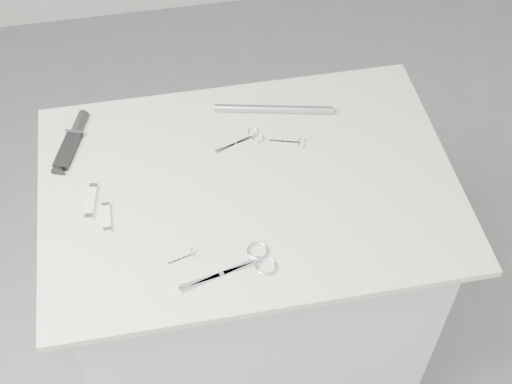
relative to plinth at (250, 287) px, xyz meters
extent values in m
cube|color=gray|center=(0.00, 0.00, -0.46)|extent=(4.00, 4.00, 0.01)
cube|color=beige|center=(0.00, 0.00, 0.00)|extent=(0.90, 0.60, 0.90)
cube|color=beige|center=(0.00, 0.00, 0.46)|extent=(1.00, 0.70, 0.02)
cube|color=silver|center=(-0.10, -0.24, 0.47)|extent=(0.19, 0.07, 0.00)
cylinder|color=silver|center=(-0.10, -0.24, 0.47)|extent=(0.01, 0.01, 0.01)
torus|color=silver|center=(-0.02, -0.20, 0.47)|extent=(0.05, 0.05, 0.01)
torus|color=silver|center=(-0.01, -0.24, 0.47)|extent=(0.05, 0.05, 0.01)
cube|color=silver|center=(-0.01, 0.13, 0.47)|extent=(0.11, 0.06, 0.00)
cylinder|color=silver|center=(-0.01, 0.13, 0.47)|extent=(0.01, 0.01, 0.00)
torus|color=silver|center=(0.04, 0.17, 0.47)|extent=(0.03, 0.03, 0.00)
torus|color=silver|center=(0.05, 0.14, 0.47)|extent=(0.03, 0.03, 0.00)
cube|color=silver|center=(0.12, 0.12, 0.47)|extent=(0.08, 0.03, 0.00)
cylinder|color=silver|center=(0.12, 0.12, 0.47)|extent=(0.00, 0.00, 0.00)
torus|color=silver|center=(0.16, 0.12, 0.47)|extent=(0.02, 0.02, 0.00)
torus|color=silver|center=(0.15, 0.10, 0.47)|extent=(0.02, 0.02, 0.00)
cube|color=silver|center=(-0.18, -0.19, 0.47)|extent=(0.06, 0.03, 0.00)
cylinder|color=silver|center=(-0.18, -0.19, 0.47)|extent=(0.00, 0.00, 0.00)
torus|color=silver|center=(-0.16, -0.17, 0.47)|extent=(0.02, 0.02, 0.00)
torus|color=silver|center=(-0.15, -0.19, 0.47)|extent=(0.02, 0.02, 0.00)
cube|color=black|center=(-0.43, 0.18, 0.48)|extent=(0.07, 0.12, 0.01)
cube|color=gray|center=(-0.41, 0.24, 0.48)|extent=(0.04, 0.02, 0.02)
cylinder|color=black|center=(-0.39, 0.27, 0.48)|extent=(0.05, 0.08, 0.02)
cube|color=white|center=(-0.37, 0.01, 0.48)|extent=(0.04, 0.10, 0.01)
cube|color=silver|center=(-0.37, 0.05, 0.48)|extent=(0.02, 0.02, 0.01)
cube|color=silver|center=(-0.38, -0.04, 0.48)|extent=(0.02, 0.02, 0.01)
cube|color=white|center=(-0.34, -0.05, 0.48)|extent=(0.02, 0.08, 0.01)
cube|color=silver|center=(-0.34, -0.01, 0.48)|extent=(0.02, 0.01, 0.01)
cube|color=silver|center=(-0.34, -0.08, 0.48)|extent=(0.02, 0.01, 0.01)
cylinder|color=gray|center=(0.11, 0.23, 0.48)|extent=(0.31, 0.09, 0.02)
camera|label=1|loc=(-0.19, -1.09, 1.78)|focal=50.00mm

